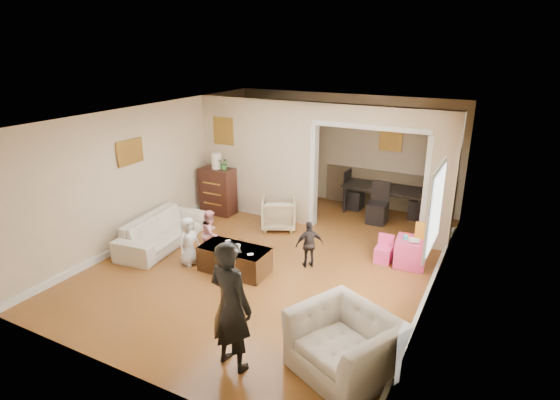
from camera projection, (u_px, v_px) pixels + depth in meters
The scene contains 27 objects.
floor at pixel (275, 257), 8.25m from camera, with size 7.00×7.00×0.00m, color brown.
partition_left at pixel (258, 158), 9.92m from camera, with size 2.75×0.18×2.60m, color tan.
partition_right at pixel (441, 182), 8.24m from camera, with size 0.55×0.18×2.60m, color tan.
partition_header at pixel (371, 115), 8.47m from camera, with size 2.22×0.18×0.35m, color tan.
window_pane at pixel (436, 209), 6.20m from camera, with size 0.03×0.95×1.10m, color white.
framed_art_partition at pixel (224, 131), 10.02m from camera, with size 0.45×0.03×0.55m, color brown.
framed_art_sofa_wall at pixel (130, 152), 8.33m from camera, with size 0.03×0.55×0.40m, color brown.
framed_art_alcove at pixel (391, 138), 10.08m from camera, with size 0.45×0.03×0.55m, color brown.
sofa at pixel (162, 231), 8.67m from camera, with size 2.01×0.78×0.59m, color silver.
armchair_back at pixel (279, 213), 9.46m from camera, with size 0.69×0.71×0.65m, color tan.
armchair_front at pixel (345, 344), 5.29m from camera, with size 1.15×1.00×0.75m, color silver.
dresser at pixel (218, 191), 10.23m from camera, with size 0.76×0.43×1.05m, color #35150F.
table_lamp at pixel (216, 161), 10.00m from camera, with size 0.22×0.22×0.36m, color #F3E2C6.
potted_plant at pixel (224, 164), 9.93m from camera, with size 0.25×0.22×0.28m, color #386D30.
coffee_table at pixel (235, 260), 7.69m from camera, with size 1.17×0.59×0.44m, color #351D11.
coffee_cup at pixel (238, 247), 7.51m from camera, with size 0.11×0.11×0.10m, color beige.
play_table at pixel (411, 252), 7.88m from camera, with size 0.51×0.51×0.49m, color #F33F85.
cereal_box at pixel (421, 231), 7.78m from camera, with size 0.20×0.07×0.30m, color yellow.
cyan_cup at pixel (406, 237), 7.79m from camera, with size 0.08×0.08×0.08m, color #26BEBB.
toy_block at pixel (407, 234), 7.95m from camera, with size 0.08×0.06×0.05m, color red.
play_bowl at pixel (414, 241), 7.67m from camera, with size 0.20×0.20×0.05m, color silver.
dining_table at pixel (386, 200), 10.25m from camera, with size 1.86×1.04×0.65m, color black.
adult_person at pixel (231, 306), 5.25m from camera, with size 0.60×0.39×1.65m, color black.
child_kneel_a at pixel (189, 241), 7.86m from camera, with size 0.43×0.28×0.88m, color silver.
child_kneel_b at pixel (211, 233), 8.17m from camera, with size 0.43×0.34×0.89m, color pink.
child_toddler at pixel (309, 244), 7.79m from camera, with size 0.49×0.20×0.84m, color black.
craft_papers at pixel (234, 248), 7.59m from camera, with size 0.73×0.47×0.00m.
Camera 1 is at (3.53, -6.54, 3.72)m, focal length 29.01 mm.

